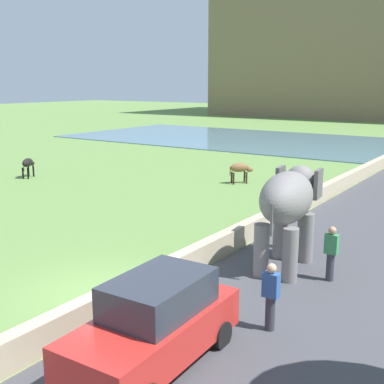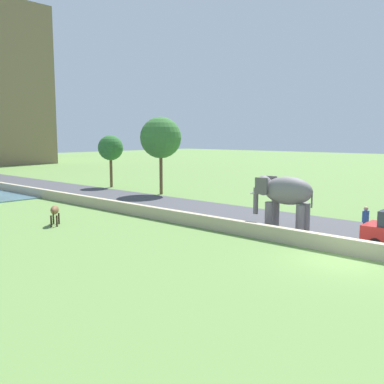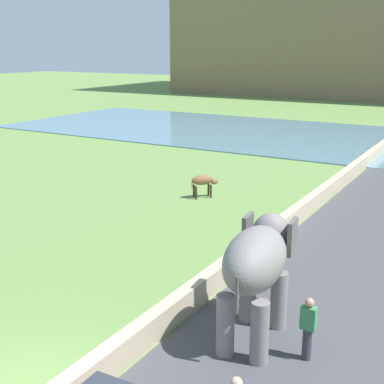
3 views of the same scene
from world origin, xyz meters
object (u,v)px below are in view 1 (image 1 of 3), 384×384
person_beside_elephant (331,253)px  cow_black (28,164)px  cow_brown (240,169)px  elephant (289,203)px  person_trailing (271,296)px  car_red (155,323)px

person_beside_elephant → cow_black: 20.86m
cow_brown → elephant: bearing=-55.0°
person_beside_elephant → cow_black: bearing=164.8°
person_trailing → car_red: (-1.30, -2.48, 0.03)m
person_beside_elephant → cow_brown: size_ratio=1.27×
elephant → person_beside_elephant: (1.47, -0.36, -1.16)m
elephant → person_trailing: size_ratio=2.17×
cow_black → elephant: bearing=-15.4°
elephant → person_beside_elephant: elephant is taller
person_beside_elephant → cow_black: person_beside_elephant is taller
person_beside_elephant → cow_brown: bearing=129.1°
cow_brown → cow_black: bearing=-154.0°
car_red → cow_black: 21.95m
person_trailing → cow_black: 21.93m
car_red → cow_black: (-18.69, 11.52, -0.06)m
elephant → car_red: bearing=-89.8°
person_trailing → cow_brown: 16.96m
cow_black → car_red: bearing=-31.6°
car_red → cow_black: bearing=148.4°
car_red → cow_brown: (-7.46, 17.00, -0.06)m
cow_brown → cow_black: 12.49m
elephant → cow_black: (-18.66, 5.13, -1.20)m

